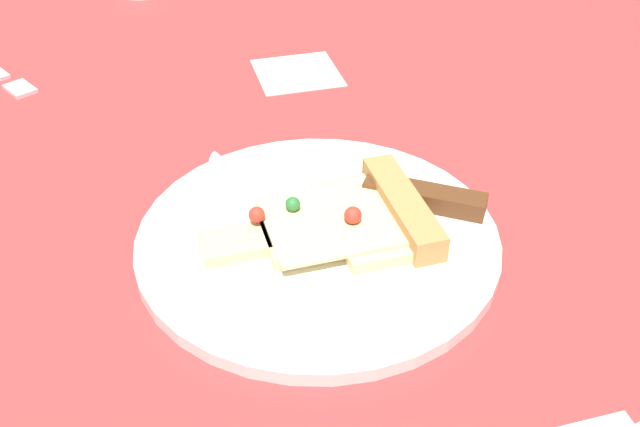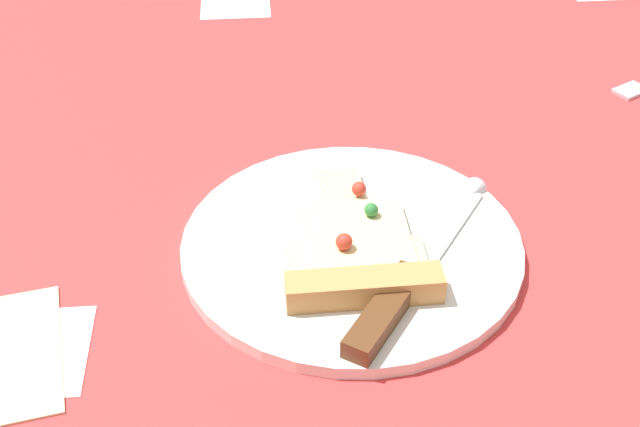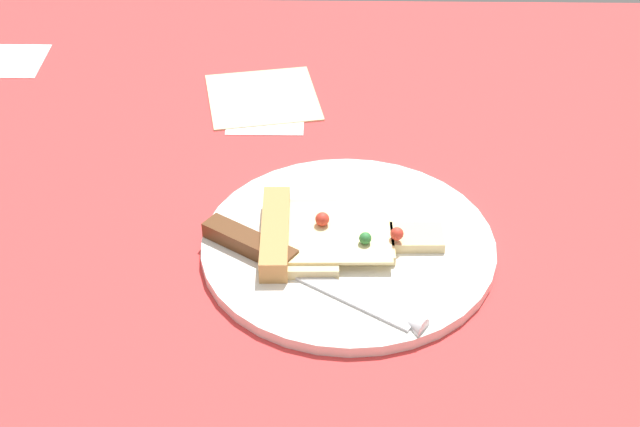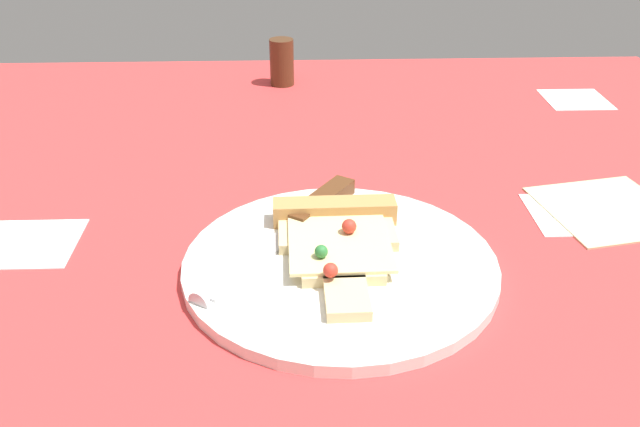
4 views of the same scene
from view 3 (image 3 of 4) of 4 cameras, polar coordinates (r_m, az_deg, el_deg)
ground_plane at (r=85.45cm, az=0.79°, el=-6.12°), size 127.45×127.45×3.00cm
plate at (r=89.37cm, az=1.84°, el=-2.03°), size 28.35×28.35×1.15cm
pizza_slice at (r=88.43cm, az=0.20°, el=-1.36°), size 12.05×17.56×2.67cm
knife at (r=85.67cm, az=-1.86°, el=-3.06°), size 15.17×21.07×2.45cm
napkin at (r=113.60cm, az=-3.48°, el=7.21°), size 15.25×15.25×0.40cm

